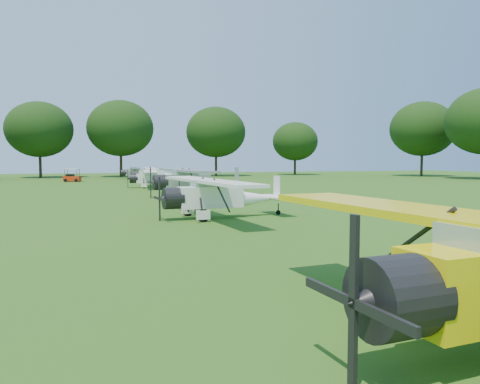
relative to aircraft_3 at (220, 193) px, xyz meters
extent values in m
plane|color=#265715|center=(-0.01, 2.06, -1.24)|extent=(160.00, 160.00, 0.00)
cylinder|color=black|center=(48.89, 47.04, 1.17)|extent=(0.44, 0.44, 4.81)
ellipsoid|color=black|center=(48.89, 47.04, 7.05)|extent=(11.23, 11.23, 9.55)
cylinder|color=black|center=(30.32, 60.11, 0.61)|extent=(0.44, 0.44, 3.70)
ellipsoid|color=black|center=(30.32, 60.11, 5.13)|extent=(8.63, 8.63, 7.34)
cylinder|color=black|center=(14.27, 58.28, 1.02)|extent=(0.44, 0.44, 4.51)
ellipsoid|color=black|center=(14.27, 58.28, 6.53)|extent=(10.52, 10.52, 8.94)
cylinder|color=black|center=(-2.13, 58.80, 1.13)|extent=(0.44, 0.44, 4.74)
ellipsoid|color=black|center=(-2.13, 58.80, 6.92)|extent=(11.05, 11.05, 9.39)
cylinder|color=black|center=(-14.76, 58.60, 1.00)|extent=(0.44, 0.44, 4.49)
ellipsoid|color=black|center=(-14.76, 58.60, 6.49)|extent=(10.47, 10.47, 8.90)
cylinder|color=black|center=(-2.08, -17.54, -0.11)|extent=(1.07, 1.21, 1.12)
cube|color=black|center=(-2.77, -17.61, -0.11)|extent=(0.08, 0.13, 2.25)
cylinder|color=black|center=(-1.04, -16.09, -0.92)|extent=(0.66, 0.23, 0.64)
cube|color=white|center=(-0.50, -0.06, -0.18)|extent=(3.32, 1.31, 1.06)
cone|color=white|center=(2.21, 0.25, -0.33)|extent=(2.91, 1.22, 0.91)
cube|color=#8CA5B2|center=(-0.60, -0.07, 0.38)|extent=(1.71, 1.10, 0.56)
cylinder|color=black|center=(-2.41, -0.27, -0.18)|extent=(1.02, 1.15, 1.05)
cube|color=black|center=(-3.06, -0.34, -0.18)|extent=(0.07, 0.13, 2.12)
cube|color=white|center=(-0.60, -0.07, 0.63)|extent=(2.65, 10.80, 0.14)
cube|color=white|center=(3.21, 0.36, 0.17)|extent=(0.16, 0.56, 1.31)
cube|color=white|center=(3.11, 0.35, -0.28)|extent=(1.17, 2.91, 0.09)
cylinder|color=black|center=(-1.16, -1.40, -0.94)|extent=(0.62, 0.23, 0.61)
cylinder|color=black|center=(-1.45, 1.11, -0.94)|extent=(0.62, 0.23, 0.61)
cylinder|color=black|center=(3.31, 0.37, -1.12)|extent=(0.25, 0.11, 0.24)
cube|color=#B8B8BC|center=(0.81, 13.42, -0.06)|extent=(3.67, 1.37, 1.18)
cone|color=#B8B8BC|center=(3.83, 13.68, -0.23)|extent=(3.22, 1.28, 1.01)
cube|color=#8CA5B2|center=(0.70, 13.41, 0.56)|extent=(1.88, 1.18, 0.62)
cylinder|color=black|center=(-1.32, 13.23, -0.06)|extent=(1.11, 1.25, 1.17)
cube|color=black|center=(-2.04, 13.17, -0.06)|extent=(0.08, 0.14, 2.36)
cube|color=#B8B8BC|center=(0.70, 13.41, 0.84)|extent=(2.65, 12.00, 0.16)
cube|color=#B8B8BC|center=(4.95, 13.78, 0.33)|extent=(0.17, 0.63, 1.46)
cube|color=#B8B8BC|center=(4.84, 13.77, -0.17)|extent=(1.22, 3.22, 0.10)
cylinder|color=black|center=(0.04, 11.94, -0.90)|extent=(0.69, 0.24, 0.67)
cylinder|color=black|center=(-0.21, 14.74, -0.90)|extent=(0.69, 0.24, 0.67)
cylinder|color=black|center=(5.06, 13.79, -1.10)|extent=(0.28, 0.11, 0.27)
cube|color=white|center=(-0.60, 26.47, -0.27)|extent=(3.03, 1.14, 0.97)
cone|color=white|center=(1.89, 26.25, -0.41)|extent=(2.65, 1.06, 0.83)
cube|color=#8CA5B2|center=(-0.69, 26.48, 0.24)|extent=(1.55, 0.98, 0.51)
cylinder|color=black|center=(-2.35, 26.62, -0.27)|extent=(0.91, 1.03, 0.96)
cube|color=black|center=(-2.95, 26.68, -0.27)|extent=(0.07, 0.12, 1.94)
cube|color=white|center=(-0.69, 26.48, 0.47)|extent=(2.20, 9.89, 0.13)
cube|color=white|center=(2.81, 26.17, 0.06)|extent=(0.14, 0.51, 1.20)
cube|color=white|center=(2.72, 26.17, -0.36)|extent=(1.01, 2.65, 0.08)
cylinder|color=black|center=(-1.44, 25.38, -0.96)|extent=(0.57, 0.20, 0.56)
cylinder|color=black|center=(-1.23, 27.68, -0.96)|extent=(0.57, 0.20, 0.56)
cylinder|color=black|center=(2.90, 26.16, -1.13)|extent=(0.23, 0.09, 0.22)
cube|color=white|center=(0.62, 37.77, -0.23)|extent=(3.10, 1.02, 1.01)
cone|color=white|center=(3.20, 37.68, -0.38)|extent=(2.72, 0.96, 0.86)
cube|color=#8CA5B2|center=(0.52, 37.78, 0.30)|extent=(1.57, 0.94, 0.53)
cylinder|color=black|center=(-1.21, 37.84, -0.23)|extent=(0.90, 1.03, 1.00)
cube|color=black|center=(-1.83, 37.86, -0.23)|extent=(0.06, 0.12, 2.02)
cube|color=white|center=(0.52, 37.78, 0.54)|extent=(1.75, 10.22, 0.13)
cube|color=white|center=(4.16, 37.65, 0.10)|extent=(0.11, 0.53, 1.25)
cube|color=white|center=(4.07, 37.65, -0.33)|extent=(0.91, 2.71, 0.09)
cylinder|color=black|center=(-0.19, 36.60, -0.95)|extent=(0.58, 0.17, 0.58)
cylinder|color=black|center=(-0.11, 39.00, -0.95)|extent=(0.58, 0.17, 0.58)
cylinder|color=black|center=(4.26, 37.64, -1.12)|extent=(0.23, 0.08, 0.23)
cube|color=#B8B8BC|center=(-0.50, 49.12, -0.30)|extent=(2.93, 1.10, 0.94)
cone|color=#B8B8BC|center=(1.91, 48.90, -0.43)|extent=(2.57, 1.02, 0.80)
cube|color=#8CA5B2|center=(-0.58, 49.13, 0.19)|extent=(1.50, 0.95, 0.49)
cylinder|color=black|center=(-2.19, 49.27, -0.30)|extent=(0.88, 1.00, 0.93)
cube|color=black|center=(-2.77, 49.32, -0.30)|extent=(0.06, 0.11, 1.88)
cube|color=#B8B8BC|center=(-0.58, 49.13, 0.42)|extent=(2.13, 9.56, 0.13)
cube|color=#B8B8BC|center=(2.80, 48.82, 0.01)|extent=(0.13, 0.50, 1.16)
cube|color=#B8B8BC|center=(2.71, 48.83, -0.39)|extent=(0.98, 2.56, 0.08)
cylinder|color=black|center=(-1.31, 48.07, -0.97)|extent=(0.55, 0.19, 0.54)
cylinder|color=black|center=(-1.11, 50.30, -0.97)|extent=(0.55, 0.19, 0.54)
cylinder|color=black|center=(2.89, 48.82, -1.13)|extent=(0.22, 0.09, 0.21)
cube|color=red|center=(-9.14, 42.44, -0.82)|extent=(2.29, 1.68, 0.65)
cube|color=black|center=(-9.40, 42.53, -0.45)|extent=(1.11, 1.23, 0.42)
cube|color=white|center=(-9.14, 42.44, 0.46)|extent=(2.23, 1.74, 0.07)
cylinder|color=black|center=(-9.98, 42.10, -1.03)|extent=(0.43, 0.25, 0.41)
cylinder|color=black|center=(-9.63, 43.20, -1.03)|extent=(0.43, 0.25, 0.41)
cylinder|color=black|center=(-8.64, 41.68, -1.03)|extent=(0.43, 0.25, 0.41)
cylinder|color=black|center=(-8.30, 42.78, -1.03)|extent=(0.43, 0.25, 0.41)
camera|label=1|loc=(-5.83, -22.75, 1.70)|focal=35.00mm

